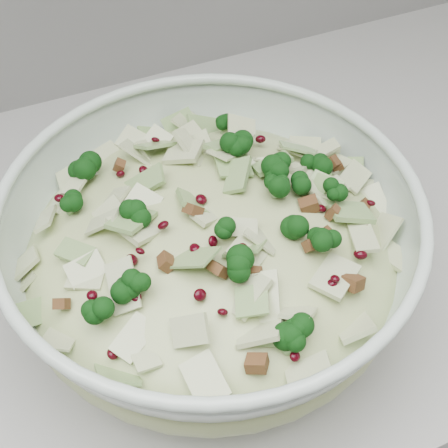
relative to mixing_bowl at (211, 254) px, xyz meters
name	(u,v)px	position (x,y,z in m)	size (l,w,h in m)	color
mixing_bowl	(211,254)	(0.00, 0.00, 0.00)	(0.36, 0.36, 0.14)	silver
salad	(211,237)	(0.00, 0.00, 0.02)	(0.38, 0.38, 0.14)	#C2C688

